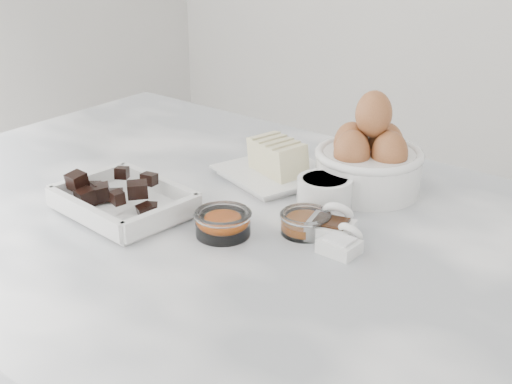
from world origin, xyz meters
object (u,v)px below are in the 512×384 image
egg_bowl (369,159)px  vanilla_spoon (333,225)px  butter_plate (275,164)px  chocolate_dish (123,198)px  zest_bowl (223,222)px  sugar_ramekin (325,192)px  honey_bowl (305,222)px  salt_spoon (342,242)px

egg_bowl → vanilla_spoon: egg_bowl is taller
butter_plate → egg_bowl: size_ratio=1.19×
chocolate_dish → zest_bowl: size_ratio=2.55×
sugar_ramekin → zest_bowl: sugar_ramekin is taller
egg_bowl → honey_bowl: egg_bowl is taller
salt_spoon → sugar_ramekin: bearing=133.6°
butter_plate → salt_spoon: butter_plate is taller
butter_plate → chocolate_dish: bearing=-110.7°
honey_bowl → salt_spoon: salt_spoon is taller
egg_bowl → chocolate_dish: bearing=-129.3°
zest_bowl → butter_plate: bearing=108.5°
sugar_ramekin → zest_bowl: (-0.06, -0.16, -0.01)m
sugar_ramekin → egg_bowl: (0.02, 0.10, 0.03)m
butter_plate → zest_bowl: size_ratio=2.50×
zest_bowl → vanilla_spoon: vanilla_spoon is taller
sugar_ramekin → egg_bowl: 0.10m
egg_bowl → zest_bowl: egg_bowl is taller
chocolate_dish → sugar_ramekin: 0.29m
sugar_ramekin → honey_bowl: sugar_ramekin is taller
egg_bowl → honey_bowl: bearing=-87.3°
honey_bowl → zest_bowl: zest_bowl is taller
egg_bowl → honey_bowl: size_ratio=2.37×
egg_bowl → butter_plate: bearing=-162.1°
sugar_ramekin → honey_bowl: bearing=-74.0°
sugar_ramekin → salt_spoon: bearing=-46.4°
honey_bowl → salt_spoon: size_ratio=1.17×
chocolate_dish → honey_bowl: bearing=23.8°
egg_bowl → vanilla_spoon: (0.04, -0.16, -0.04)m
sugar_ramekin → egg_bowl: egg_bowl is taller
butter_plate → vanilla_spoon: bearing=-31.9°
butter_plate → zest_bowl: bearing=-71.5°
butter_plate → egg_bowl: 0.16m
chocolate_dish → butter_plate: size_ratio=1.02×
honey_bowl → zest_bowl: size_ratio=0.89×
honey_bowl → zest_bowl: (-0.08, -0.07, 0.00)m
chocolate_dish → sugar_ramekin: bearing=40.7°
chocolate_dish → salt_spoon: size_ratio=3.36×
chocolate_dish → egg_bowl: 0.37m
egg_bowl → salt_spoon: bearing=-68.5°
butter_plate → honey_bowl: butter_plate is taller
zest_bowl → sugar_ramekin: bearing=68.8°
egg_bowl → zest_bowl: (-0.08, -0.25, -0.03)m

